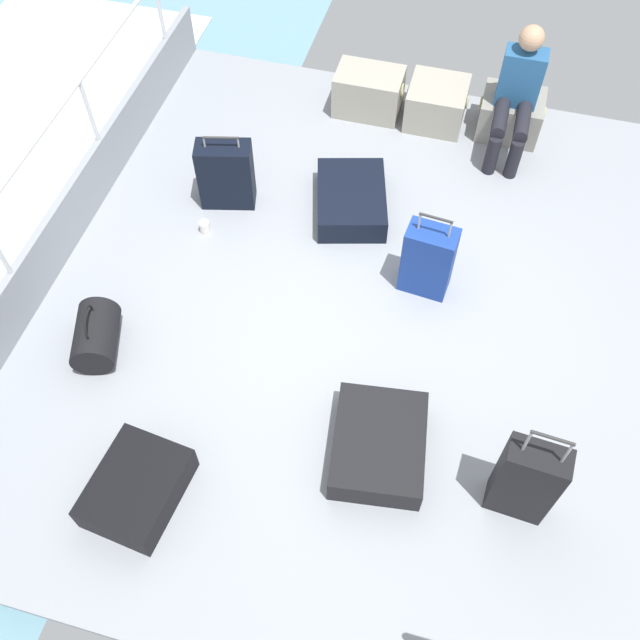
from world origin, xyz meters
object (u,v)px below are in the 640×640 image
suitcase_0 (379,445)px  suitcase_4 (428,260)px  suitcase_1 (351,200)px  suitcase_5 (226,175)px  cargo_crate_2 (510,115)px  suitcase_3 (137,488)px  passenger_seated (518,92)px  cargo_crate_0 (369,92)px  duffel_bag (96,336)px  paper_cup (205,227)px  suitcase_2 (526,480)px  cargo_crate_1 (437,103)px

suitcase_0 → suitcase_4: 1.43m
suitcase_1 → suitcase_5: bearing=-170.5°
cargo_crate_2 → suitcase_3: (-1.80, -3.98, -0.07)m
passenger_seated → suitcase_4: bearing=-103.1°
passenger_seated → suitcase_0: (-0.44, -3.14, -0.44)m
suitcase_3 → suitcase_4: size_ratio=0.92×
cargo_crate_0 → suitcase_4: suitcase_4 is taller
suitcase_4 → duffel_bag: suitcase_4 is taller
suitcase_0 → suitcase_1: bearing=108.4°
suitcase_0 → duffel_bag: (-2.07, 0.27, 0.04)m
suitcase_1 → suitcase_5: 1.02m
passenger_seated → paper_cup: (-2.17, -1.64, -0.50)m
cargo_crate_2 → passenger_seated: size_ratio=0.53×
passenger_seated → paper_cup: size_ratio=10.57×
passenger_seated → suitcase_3: (-1.80, -3.81, -0.44)m
cargo_crate_2 → suitcase_5: (-2.10, -1.45, 0.11)m
suitcase_2 → cargo_crate_0: bearing=116.7°
cargo_crate_2 → duffel_bag: duffel_bag is taller
cargo_crate_2 → suitcase_2: (0.44, -3.43, 0.18)m
duffel_bag → suitcase_2: bearing=-7.4°
suitcase_2 → suitcase_4: suitcase_2 is taller
cargo_crate_0 → suitcase_4: (0.86, -1.86, 0.10)m
duffel_bag → suitcase_3: bearing=-53.0°
suitcase_4 → duffel_bag: 2.40m
suitcase_3 → paper_cup: (-0.38, 2.16, -0.06)m
suitcase_3 → cargo_crate_1: bearing=73.8°
suitcase_5 → suitcase_0: bearing=-48.3°
suitcase_1 → suitcase_2: suitcase_2 is taller
cargo_crate_0 → cargo_crate_2: size_ratio=1.11×
cargo_crate_0 → cargo_crate_1: size_ratio=1.16×
suitcase_5 → cargo_crate_1: bearing=44.6°
suitcase_1 → duffel_bag: bearing=-128.3°
suitcase_4 → suitcase_0: bearing=-91.5°
cargo_crate_0 → suitcase_2: (1.70, -3.38, 0.16)m
suitcase_3 → suitcase_4: suitcase_4 is taller
suitcase_0 → duffel_bag: 2.08m
suitcase_4 → duffel_bag: (-2.10, -1.14, -0.15)m
cargo_crate_2 → suitcase_2: suitcase_2 is taller
suitcase_4 → passenger_seated: bearing=76.9°
suitcase_0 → paper_cup: size_ratio=7.87×
cargo_crate_2 → duffel_bag: bearing=-129.4°
cargo_crate_0 → suitcase_4: size_ratio=0.83×
passenger_seated → suitcase_1: 1.63m
suitcase_1 → suitcase_2: size_ratio=0.92×
cargo_crate_2 → cargo_crate_1: bearing=-178.0°
suitcase_5 → cargo_crate_2: bearing=34.7°
suitcase_4 → paper_cup: 1.79m
suitcase_1 → suitcase_5: (-0.99, -0.17, 0.18)m
suitcase_4 → cargo_crate_0: bearing=114.7°
cargo_crate_2 → suitcase_5: size_ratio=0.83×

